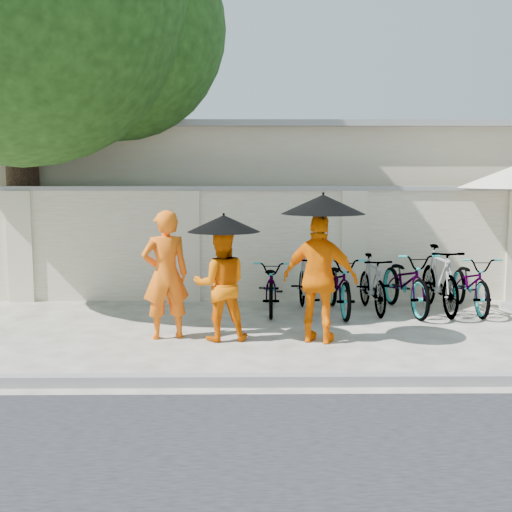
{
  "coord_description": "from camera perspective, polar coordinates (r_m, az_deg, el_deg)",
  "views": [
    {
      "loc": [
        0.1,
        -8.44,
        2.27
      ],
      "look_at": [
        0.21,
        0.86,
        1.1
      ],
      "focal_mm": 45.0,
      "sensor_mm": 36.0,
      "label": 1
    }
  ],
  "objects": [
    {
      "name": "monk_center",
      "position": [
        8.85,
        -3.16,
        -2.57
      ],
      "size": [
        0.82,
        0.67,
        1.55
      ],
      "primitive_type": "imported",
      "rotation": [
        0.0,
        0.0,
        3.26
      ],
      "color": "#EA6402",
      "rests_on": "ground"
    },
    {
      "name": "monk_left",
      "position": [
        9.01,
        -8.05,
        -1.66
      ],
      "size": [
        0.76,
        0.62,
        1.8
      ],
      "primitive_type": "imported",
      "rotation": [
        0.0,
        0.0,
        3.46
      ],
      "color": "#FF660F",
      "rests_on": "ground"
    },
    {
      "name": "monk_right",
      "position": [
        8.73,
        5.71,
        -2.04
      ],
      "size": [
        1.12,
        0.77,
        1.76
      ],
      "primitive_type": "imported",
      "rotation": [
        0.0,
        0.0,
        2.77
      ],
      "color": "orange",
      "rests_on": "ground"
    },
    {
      "name": "kerb",
      "position": [
        7.1,
        -1.49,
        -10.98
      ],
      "size": [
        40.0,
        0.16,
        0.12
      ],
      "primitive_type": "cube",
      "color": "gray",
      "rests_on": "ground"
    },
    {
      "name": "bike_0",
      "position": [
        10.72,
        1.42,
        -2.61
      ],
      "size": [
        0.66,
        1.73,
        0.9
      ],
      "primitive_type": "imported",
      "rotation": [
        0.0,
        0.0,
        -0.03
      ],
      "color": "#9695A4",
      "rests_on": "ground"
    },
    {
      "name": "bike_6",
      "position": [
        11.34,
        18.58,
        -2.3
      ],
      "size": [
        0.66,
        1.83,
        0.96
      ],
      "primitive_type": "imported",
      "rotation": [
        0.0,
        0.0,
        -0.01
      ],
      "color": "#9695A4",
      "rests_on": "ground"
    },
    {
      "name": "parasol_right",
      "position": [
        8.55,
        5.99,
        4.6
      ],
      "size": [
        1.13,
        1.13,
        1.03
      ],
      "color": "black",
      "rests_on": "ground"
    },
    {
      "name": "bike_4",
      "position": [
        10.95,
        13.19,
        -2.24
      ],
      "size": [
        0.95,
        2.04,
        1.03
      ],
      "primitive_type": "imported",
      "rotation": [
        0.0,
        0.0,
        0.14
      ],
      "color": "#9695A4",
      "rests_on": "ground"
    },
    {
      "name": "bike_5",
      "position": [
        11.09,
        15.99,
        -2.0
      ],
      "size": [
        0.57,
        1.86,
        1.11
      ],
      "primitive_type": "imported",
      "rotation": [
        0.0,
        0.0,
        0.03
      ],
      "color": "#9695A4",
      "rests_on": "ground"
    },
    {
      "name": "ground",
      "position": [
        8.74,
        -1.33,
        -7.88
      ],
      "size": [
        80.0,
        80.0,
        0.0
      ],
      "primitive_type": "plane",
      "color": "beige"
    },
    {
      "name": "bike_1",
      "position": [
        10.61,
        4.46,
        -2.41
      ],
      "size": [
        0.54,
        1.71,
        1.02
      ],
      "primitive_type": "imported",
      "rotation": [
        0.0,
        0.0,
        0.04
      ],
      "color": "#9695A4",
      "rests_on": "ground"
    },
    {
      "name": "building_behind",
      "position": [
        15.57,
        6.36,
        4.66
      ],
      "size": [
        14.0,
        6.0,
        3.2
      ],
      "primitive_type": "cube",
      "color": "#C0B79C",
      "rests_on": "ground"
    },
    {
      "name": "bike_3",
      "position": [
        10.85,
        10.3,
        -2.44
      ],
      "size": [
        0.57,
        1.63,
        0.96
      ],
      "primitive_type": "imported",
      "rotation": [
        0.0,
        0.0,
        0.07
      ],
      "color": "#9695A4",
      "rests_on": "ground"
    },
    {
      "name": "parasol_center",
      "position": [
        8.66,
        -2.89,
        2.91
      ],
      "size": [
        0.99,
        0.99,
        0.86
      ],
      "color": "black",
      "rests_on": "ground"
    },
    {
      "name": "shade_tree",
      "position": [
        12.35,
        -19.62,
        20.01
      ],
      "size": [
        6.7,
        6.2,
        8.2
      ],
      "color": "brown",
      "rests_on": "ground"
    },
    {
      "name": "bike_2",
      "position": [
        10.68,
        7.44,
        -2.51
      ],
      "size": [
        0.73,
        1.88,
        0.97
      ],
      "primitive_type": "imported",
      "rotation": [
        0.0,
        0.0,
        0.05
      ],
      "color": "#9695A4",
      "rests_on": "ground"
    },
    {
      "name": "compound_wall",
      "position": [
        11.75,
        3.72,
        0.95
      ],
      "size": [
        20.0,
        0.3,
        2.0
      ],
      "primitive_type": "cube",
      "color": "silver",
      "rests_on": "ground"
    }
  ]
}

